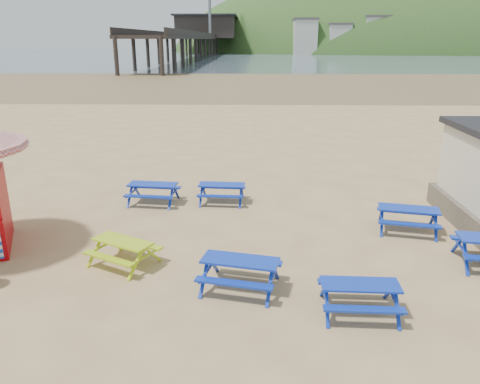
{
  "coord_description": "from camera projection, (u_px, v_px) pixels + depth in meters",
  "views": [
    {
      "loc": [
        0.32,
        -12.81,
        5.69
      ],
      "look_at": [
        -0.05,
        1.5,
        1.0
      ],
      "focal_mm": 35.0,
      "sensor_mm": 36.0,
      "label": 1
    }
  ],
  "objects": [
    {
      "name": "ground",
      "position": [
        240.0,
        239.0,
        13.95
      ],
      "size": [
        400.0,
        400.0,
        0.0
      ],
      "primitive_type": "plane",
      "color": "tan",
      "rests_on": "ground"
    },
    {
      "name": "wet_sand",
      "position": [
        250.0,
        81.0,
        66.19
      ],
      "size": [
        400.0,
        400.0,
        0.0
      ],
      "primitive_type": "plane",
      "color": "brown",
      "rests_on": "ground"
    },
    {
      "name": "sea",
      "position": [
        252.0,
        55.0,
        175.43
      ],
      "size": [
        400.0,
        400.0,
        0.0
      ],
      "primitive_type": "plane",
      "color": "#455662",
      "rests_on": "ground"
    },
    {
      "name": "picnic_table_blue_a",
      "position": [
        153.0,
        193.0,
        16.95
      ],
      "size": [
        1.88,
        1.58,
        0.73
      ],
      "rotation": [
        0.0,
        0.0,
        -0.1
      ],
      "color": "#060593",
      "rests_on": "ground"
    },
    {
      "name": "picnic_table_blue_b",
      "position": [
        222.0,
        193.0,
        17.03
      ],
      "size": [
        1.73,
        1.43,
        0.69
      ],
      "rotation": [
        0.0,
        0.0,
        -0.06
      ],
      "color": "#060593",
      "rests_on": "ground"
    },
    {
      "name": "picnic_table_blue_c",
      "position": [
        408.0,
        219.0,
        14.47
      ],
      "size": [
        2.07,
        1.8,
        0.75
      ],
      "rotation": [
        0.0,
        0.0,
        -0.22
      ],
      "color": "#060593",
      "rests_on": "ground"
    },
    {
      "name": "picnic_table_blue_d",
      "position": [
        240.0,
        274.0,
        11.11
      ],
      "size": [
        2.09,
        1.82,
        0.76
      ],
      "rotation": [
        0.0,
        0.0,
        -0.22
      ],
      "color": "#060593",
      "rests_on": "ground"
    },
    {
      "name": "picnic_table_blue_e",
      "position": [
        359.0,
        298.0,
        10.13
      ],
      "size": [
        1.72,
        1.41,
        0.71
      ],
      "rotation": [
        0.0,
        0.0,
        -0.03
      ],
      "color": "#060593",
      "rests_on": "ground"
    },
    {
      "name": "picnic_table_yellow",
      "position": [
        124.0,
        252.0,
        12.31
      ],
      "size": [
        2.06,
        1.93,
        0.68
      ],
      "rotation": [
        0.0,
        0.0,
        -0.49
      ],
      "color": "#BAD50F",
      "rests_on": "ground"
    },
    {
      "name": "pier",
      "position": [
        206.0,
        40.0,
        181.99
      ],
      "size": [
        24.0,
        220.0,
        39.29
      ],
      "color": "black",
      "rests_on": "ground"
    },
    {
      "name": "headland_town",
      "position": [
        432.0,
        72.0,
        232.99
      ],
      "size": [
        264.0,
        144.0,
        108.0
      ],
      "color": "#2D4C1E",
      "rests_on": "ground"
    }
  ]
}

